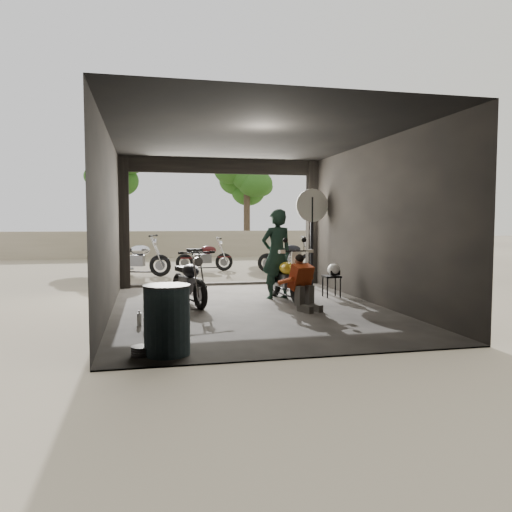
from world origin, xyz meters
name	(u,v)px	position (x,y,z in m)	size (l,w,h in m)	color
ground	(249,309)	(0.00, 0.00, 0.00)	(80.00, 80.00, 0.00)	#7A6D56
garage	(243,240)	(0.00, 0.55, 1.28)	(7.00, 7.13, 3.20)	#2D2B28
boundary_wall	(187,244)	(0.00, 14.00, 0.60)	(18.00, 0.30, 1.20)	gray
tree_left	(117,165)	(-3.00, 12.50, 3.99)	(2.20, 2.20, 5.60)	#382B1E
tree_right	(247,180)	(2.80, 14.00, 3.56)	(2.20, 2.20, 5.00)	#382B1E
main_bike	(285,275)	(0.92, 0.75, 0.55)	(0.68, 1.64, 1.10)	beige
left_bike	(189,278)	(-1.07, 0.68, 0.54)	(0.66, 1.60, 1.08)	black
outside_bike_a	(136,256)	(-2.17, 6.13, 0.62)	(0.76, 1.84, 1.24)	black
outside_bike_b	(205,255)	(0.00, 7.18, 0.56)	(0.68, 1.64, 1.11)	#3F0F10
outside_bike_c	(288,254)	(2.61, 6.35, 0.58)	(0.71, 1.73, 1.17)	black
rider	(277,254)	(0.80, 1.01, 0.95)	(0.69, 0.45, 1.90)	black
mechanic	(304,284)	(0.93, -0.48, 0.50)	(0.51, 0.69, 1.00)	#BB4219
stool	(332,279)	(2.00, 0.93, 0.41)	(0.35, 0.35, 0.48)	black
helmet	(334,270)	(2.04, 0.92, 0.61)	(0.27, 0.28, 0.26)	white
oil_drum	(167,321)	(-1.65, -3.00, 0.43)	(0.56, 0.56, 0.87)	#3C5A66
sign_post	(312,221)	(2.10, 2.54, 1.65)	(0.81, 0.08, 2.44)	black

